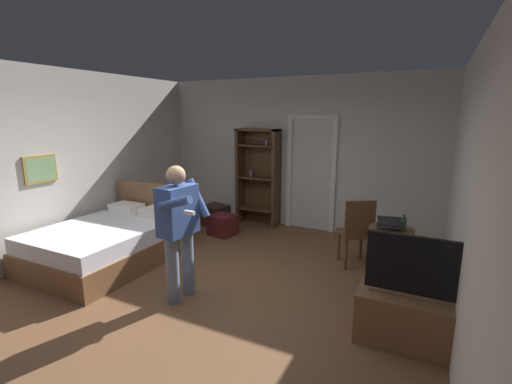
{
  "coord_description": "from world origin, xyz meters",
  "views": [
    {
      "loc": [
        2.33,
        -3.2,
        2.13
      ],
      "look_at": [
        0.62,
        0.25,
        1.29
      ],
      "focal_mm": 24.9,
      "sensor_mm": 36.0,
      "label": 1
    }
  ],
  "objects_px": {
    "person_blue_shirt": "(179,224)",
    "suitcase_small": "(223,225)",
    "bed": "(112,241)",
    "tv_flatscreen": "(416,316)",
    "laptop": "(390,225)",
    "bottle_on_table": "(404,224)",
    "wooden_chair": "(357,230)",
    "suitcase_dark": "(216,216)",
    "bookshelf": "(258,174)",
    "side_table": "(390,245)"
  },
  "relations": [
    {
      "from": "wooden_chair",
      "to": "suitcase_small",
      "type": "relative_size",
      "value": 2.24
    },
    {
      "from": "bookshelf",
      "to": "laptop",
      "type": "distance_m",
      "value": 2.99
    },
    {
      "from": "laptop",
      "to": "wooden_chair",
      "type": "xyz_separation_m",
      "value": [
        -0.45,
        0.24,
        -0.21
      ]
    },
    {
      "from": "bed",
      "to": "tv_flatscreen",
      "type": "relative_size",
      "value": 1.87
    },
    {
      "from": "side_table",
      "to": "suitcase_small",
      "type": "distance_m",
      "value": 2.96
    },
    {
      "from": "side_table",
      "to": "suitcase_small",
      "type": "xyz_separation_m",
      "value": [
        -2.89,
        0.54,
        -0.28
      ]
    },
    {
      "from": "bookshelf",
      "to": "suitcase_small",
      "type": "relative_size",
      "value": 4.23
    },
    {
      "from": "person_blue_shirt",
      "to": "suitcase_small",
      "type": "bearing_deg",
      "value": 109.57
    },
    {
      "from": "side_table",
      "to": "suitcase_dark",
      "type": "relative_size",
      "value": 1.51
    },
    {
      "from": "wooden_chair",
      "to": "suitcase_dark",
      "type": "xyz_separation_m",
      "value": [
        -2.82,
        0.72,
        -0.34
      ]
    },
    {
      "from": "suitcase_dark",
      "to": "suitcase_small",
      "type": "xyz_separation_m",
      "value": [
        0.4,
        -0.39,
        -0.02
      ]
    },
    {
      "from": "tv_flatscreen",
      "to": "bottle_on_table",
      "type": "height_order",
      "value": "tv_flatscreen"
    },
    {
      "from": "wooden_chair",
      "to": "suitcase_small",
      "type": "bearing_deg",
      "value": 172.1
    },
    {
      "from": "person_blue_shirt",
      "to": "tv_flatscreen",
      "type": "bearing_deg",
      "value": 5.12
    },
    {
      "from": "person_blue_shirt",
      "to": "suitcase_small",
      "type": "distance_m",
      "value": 2.41
    },
    {
      "from": "bed",
      "to": "person_blue_shirt",
      "type": "xyz_separation_m",
      "value": [
        1.61,
        -0.43,
        0.61
      ]
    },
    {
      "from": "bed",
      "to": "suitcase_dark",
      "type": "height_order",
      "value": "bed"
    },
    {
      "from": "bed",
      "to": "tv_flatscreen",
      "type": "xyz_separation_m",
      "value": [
        4.12,
        -0.21,
        0.01
      ]
    },
    {
      "from": "suitcase_dark",
      "to": "person_blue_shirt",
      "type": "bearing_deg",
      "value": -52.25
    },
    {
      "from": "tv_flatscreen",
      "to": "suitcase_small",
      "type": "bearing_deg",
      "value": 149.45
    },
    {
      "from": "bookshelf",
      "to": "wooden_chair",
      "type": "bearing_deg",
      "value": -29.89
    },
    {
      "from": "tv_flatscreen",
      "to": "suitcase_small",
      "type": "relative_size",
      "value": 2.45
    },
    {
      "from": "bed",
      "to": "laptop",
      "type": "xyz_separation_m",
      "value": [
        3.72,
        1.15,
        0.45
      ]
    },
    {
      "from": "bookshelf",
      "to": "suitcase_small",
      "type": "height_order",
      "value": "bookshelf"
    },
    {
      "from": "bottle_on_table",
      "to": "suitcase_dark",
      "type": "height_order",
      "value": "bottle_on_table"
    },
    {
      "from": "bed",
      "to": "side_table",
      "type": "xyz_separation_m",
      "value": [
        3.74,
        1.19,
        0.16
      ]
    },
    {
      "from": "bookshelf",
      "to": "side_table",
      "type": "xyz_separation_m",
      "value": [
        2.61,
        -1.43,
        -0.54
      ]
    },
    {
      "from": "laptop",
      "to": "person_blue_shirt",
      "type": "bearing_deg",
      "value": -143.12
    },
    {
      "from": "wooden_chair",
      "to": "suitcase_dark",
      "type": "height_order",
      "value": "wooden_chair"
    },
    {
      "from": "laptop",
      "to": "suitcase_small",
      "type": "xyz_separation_m",
      "value": [
        -2.87,
        0.58,
        -0.57
      ]
    },
    {
      "from": "person_blue_shirt",
      "to": "suitcase_dark",
      "type": "distance_m",
      "value": 2.89
    },
    {
      "from": "bottle_on_table",
      "to": "person_blue_shirt",
      "type": "height_order",
      "value": "person_blue_shirt"
    },
    {
      "from": "bed",
      "to": "wooden_chair",
      "type": "xyz_separation_m",
      "value": [
        3.27,
        1.39,
        0.24
      ]
    },
    {
      "from": "side_table",
      "to": "suitcase_dark",
      "type": "height_order",
      "value": "side_table"
    },
    {
      "from": "bed",
      "to": "tv_flatscreen",
      "type": "bearing_deg",
      "value": -2.9
    },
    {
      "from": "wooden_chair",
      "to": "person_blue_shirt",
      "type": "distance_m",
      "value": 2.49
    },
    {
      "from": "bed",
      "to": "bottle_on_table",
      "type": "xyz_separation_m",
      "value": [
        3.88,
        1.11,
        0.49
      ]
    },
    {
      "from": "side_table",
      "to": "suitcase_small",
      "type": "height_order",
      "value": "side_table"
    },
    {
      "from": "tv_flatscreen",
      "to": "suitcase_dark",
      "type": "xyz_separation_m",
      "value": [
        -3.68,
        2.32,
        -0.11
      ]
    },
    {
      "from": "tv_flatscreen",
      "to": "person_blue_shirt",
      "type": "height_order",
      "value": "person_blue_shirt"
    },
    {
      "from": "bed",
      "to": "wooden_chair",
      "type": "bearing_deg",
      "value": 23.02
    },
    {
      "from": "bed",
      "to": "bookshelf",
      "type": "relative_size",
      "value": 1.08
    },
    {
      "from": "bed",
      "to": "wooden_chair",
      "type": "height_order",
      "value": "bed"
    },
    {
      "from": "wooden_chair",
      "to": "person_blue_shirt",
      "type": "xyz_separation_m",
      "value": [
        -1.66,
        -1.82,
        0.37
      ]
    },
    {
      "from": "tv_flatscreen",
      "to": "laptop",
      "type": "distance_m",
      "value": 1.48
    },
    {
      "from": "bookshelf",
      "to": "laptop",
      "type": "relative_size",
      "value": 4.84
    },
    {
      "from": "bottle_on_table",
      "to": "wooden_chair",
      "type": "distance_m",
      "value": 0.72
    },
    {
      "from": "tv_flatscreen",
      "to": "wooden_chair",
      "type": "distance_m",
      "value": 1.83
    },
    {
      "from": "laptop",
      "to": "person_blue_shirt",
      "type": "relative_size",
      "value": 0.24
    },
    {
      "from": "laptop",
      "to": "suitcase_small",
      "type": "height_order",
      "value": "laptop"
    }
  ]
}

